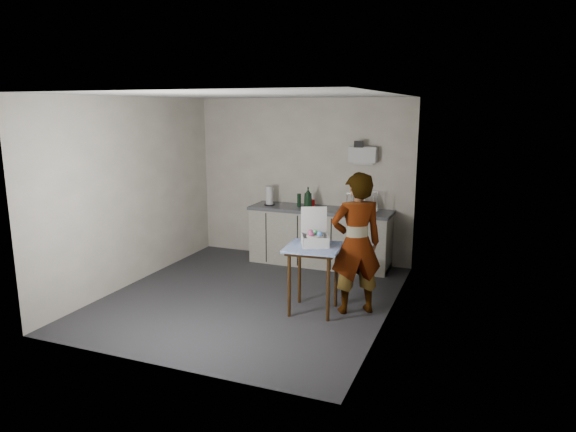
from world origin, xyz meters
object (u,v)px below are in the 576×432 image
at_px(kitchen_counter, 320,238).
at_px(side_table, 313,255).
at_px(standing_man, 356,244).
at_px(soap_bottle, 308,198).
at_px(dark_bottle, 299,200).
at_px(soda_can, 313,204).
at_px(bakery_box, 315,237).
at_px(paper_towel, 270,196).
at_px(dish_rack, 361,208).

xyz_separation_m(kitchen_counter, side_table, (0.52, -1.87, 0.29)).
xyz_separation_m(kitchen_counter, standing_man, (1.00, -1.68, 0.43)).
relative_size(side_table, soap_bottle, 2.46).
relative_size(soap_bottle, dark_bottle, 1.61).
distance_m(kitchen_counter, soda_can, 0.56).
bearing_deg(standing_man, side_table, -11.14).
height_order(standing_man, bakery_box, standing_man).
bearing_deg(kitchen_counter, soda_can, -178.15).
bearing_deg(soda_can, dark_bottle, 176.77).
xyz_separation_m(soda_can, paper_towel, (-0.72, -0.04, 0.08)).
height_order(dark_bottle, bakery_box, bakery_box).
xyz_separation_m(soap_bottle, dish_rack, (0.84, 0.03, -0.10)).
xyz_separation_m(dark_bottle, paper_towel, (-0.49, -0.05, 0.04)).
bearing_deg(side_table, dish_rack, 80.25).
bearing_deg(bakery_box, kitchen_counter, 81.77).
distance_m(side_table, standing_man, 0.53).
xyz_separation_m(side_table, soap_bottle, (-0.70, 1.79, 0.36)).
bearing_deg(side_table, soda_can, 103.94).
bearing_deg(soap_bottle, soda_can, 56.63).
distance_m(kitchen_counter, dark_bottle, 0.69).
distance_m(dark_bottle, paper_towel, 0.49).
bearing_deg(standing_man, soda_can, -88.25).
distance_m(soda_can, paper_towel, 0.72).
bearing_deg(soap_bottle, dish_rack, 2.01).
bearing_deg(dish_rack, paper_towel, 179.62).
bearing_deg(paper_towel, dish_rack, -0.38).
height_order(soap_bottle, bakery_box, bakery_box).
relative_size(soda_can, dish_rack, 0.30).
relative_size(soap_bottle, bakery_box, 0.76).
bearing_deg(standing_man, dish_rack, -110.52).
height_order(soap_bottle, soda_can, soap_bottle).
height_order(kitchen_counter, paper_towel, paper_towel).
distance_m(soda_can, dark_bottle, 0.23).
xyz_separation_m(side_table, dark_bottle, (-0.88, 1.87, 0.29)).
relative_size(dish_rack, bakery_box, 0.99).
height_order(standing_man, soap_bottle, standing_man).
bearing_deg(dark_bottle, soap_bottle, -26.13).
relative_size(kitchen_counter, soap_bottle, 6.67).
height_order(standing_man, soda_can, standing_man).
relative_size(soda_can, bakery_box, 0.30).
xyz_separation_m(soap_bottle, soda_can, (0.05, 0.08, -0.10)).
relative_size(dark_bottle, paper_towel, 0.68).
bearing_deg(bakery_box, standing_man, -9.46).
relative_size(side_table, dark_bottle, 3.96).
height_order(side_table, dish_rack, dish_rack).
xyz_separation_m(soda_can, dish_rack, (0.79, -0.05, 0.00)).
distance_m(side_table, bakery_box, 0.21).
bearing_deg(bakery_box, soda_can, 85.44).
bearing_deg(side_table, soap_bottle, 106.09).
relative_size(kitchen_counter, bakery_box, 5.06).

